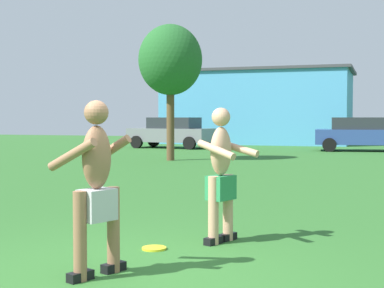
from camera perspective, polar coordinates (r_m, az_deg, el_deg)
ground_plane at (r=5.75m, az=-7.44°, el=-13.12°), size 80.00×80.00×0.00m
player_near at (r=5.68m, az=-9.53°, el=-3.94°), size 0.73×0.68×1.73m
player_in_green at (r=7.13m, az=2.94°, el=-2.79°), size 0.73×0.72×1.69m
frisbee at (r=6.90m, az=-3.80°, el=-10.34°), size 0.29×0.29×0.03m
car_gray_near_post at (r=29.50m, az=-2.05°, el=1.19°), size 4.48×2.43×1.58m
car_blue_mid_lot at (r=27.91m, az=16.52°, el=1.01°), size 4.45×2.36×1.58m
outbuilding_behind_lot at (r=35.79m, az=6.73°, el=3.68°), size 11.34×6.79×4.45m
tree_right_field at (r=21.01m, az=-2.18°, el=8.30°), size 2.33×2.33×4.96m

